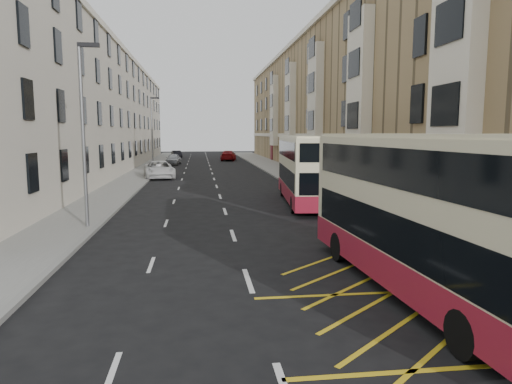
{
  "coord_description": "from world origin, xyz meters",
  "views": [
    {
      "loc": [
        -1.38,
        -8.88,
        4.3
      ],
      "look_at": [
        0.79,
        8.49,
        2.04
      ],
      "focal_mm": 32.0,
      "sensor_mm": 36.0,
      "label": 1
    }
  ],
  "objects": [
    {
      "name": "ground",
      "position": [
        0.0,
        0.0,
        0.0
      ],
      "size": [
        200.0,
        200.0,
        0.0
      ],
      "primitive_type": "plane",
      "color": "black",
      "rests_on": "ground"
    },
    {
      "name": "pavement_right",
      "position": [
        8.0,
        30.0,
        0.07
      ],
      "size": [
        4.0,
        120.0,
        0.15
      ],
      "primitive_type": "cube",
      "color": "slate",
      "rests_on": "ground"
    },
    {
      "name": "pavement_left",
      "position": [
        -7.5,
        30.0,
        0.07
      ],
      "size": [
        3.0,
        120.0,
        0.15
      ],
      "primitive_type": "cube",
      "color": "slate",
      "rests_on": "ground"
    },
    {
      "name": "kerb_right",
      "position": [
        6.0,
        30.0,
        0.07
      ],
      "size": [
        0.25,
        120.0,
        0.15
      ],
      "primitive_type": "cube",
      "color": "gray",
      "rests_on": "ground"
    },
    {
      "name": "kerb_left",
      "position": [
        -6.0,
        30.0,
        0.07
      ],
      "size": [
        0.25,
        120.0,
        0.15
      ],
      "primitive_type": "cube",
      "color": "gray",
      "rests_on": "ground"
    },
    {
      "name": "road_markings",
      "position": [
        0.0,
        45.0,
        0.01
      ],
      "size": [
        10.0,
        110.0,
        0.01
      ],
      "primitive_type": null,
      "color": "silver",
      "rests_on": "ground"
    },
    {
      "name": "terrace_right",
      "position": [
        14.88,
        45.38,
        7.52
      ],
      "size": [
        10.75,
        79.0,
        15.25
      ],
      "color": "#9B825A",
      "rests_on": "ground"
    },
    {
      "name": "terrace_left",
      "position": [
        -13.43,
        45.5,
        6.52
      ],
      "size": [
        9.18,
        79.0,
        13.25
      ],
      "color": "beige",
      "rests_on": "ground"
    },
    {
      "name": "guard_railing",
      "position": [
        6.25,
        5.75,
        0.86
      ],
      "size": [
        0.06,
        6.56,
        1.01
      ],
      "color": "#B7260E",
      "rests_on": "pavement_right"
    },
    {
      "name": "street_lamp_near",
      "position": [
        -6.35,
        12.0,
        4.64
      ],
      "size": [
        0.93,
        0.18,
        8.0
      ],
      "color": "slate",
      "rests_on": "pavement_left"
    },
    {
      "name": "street_lamp_far",
      "position": [
        -6.35,
        42.0,
        4.64
      ],
      "size": [
        0.93,
        0.18,
        8.0
      ],
      "color": "slate",
      "rests_on": "pavement_left"
    },
    {
      "name": "double_decker_front",
      "position": [
        4.53,
        2.32,
        2.18
      ],
      "size": [
        2.98,
        10.85,
        4.29
      ],
      "rotation": [
        0.0,
        0.0,
        0.05
      ],
      "color": "beige",
      "rests_on": "ground"
    },
    {
      "name": "double_decker_rear",
      "position": [
        5.0,
        18.12,
        2.11
      ],
      "size": [
        3.35,
        10.55,
        4.14
      ],
      "rotation": [
        0.0,
        0.0,
        -0.1
      ],
      "color": "beige",
      "rests_on": "ground"
    },
    {
      "name": "pedestrian_far",
      "position": [
        6.65,
        5.79,
        0.93
      ],
      "size": [
        0.98,
        0.61,
        1.56
      ],
      "primitive_type": "imported",
      "rotation": [
        0.0,
        0.0,
        2.87
      ],
      "color": "black",
      "rests_on": "pavement_right"
    },
    {
      "name": "white_van",
      "position": [
        -5.2,
        35.57,
        0.82
      ],
      "size": [
        3.56,
        6.24,
        1.64
      ],
      "primitive_type": "imported",
      "rotation": [
        0.0,
        0.0,
        0.15
      ],
      "color": "silver",
      "rests_on": "ground"
    },
    {
      "name": "car_silver",
      "position": [
        -4.87,
        54.58,
        0.75
      ],
      "size": [
        2.17,
        4.57,
        1.51
      ],
      "primitive_type": "imported",
      "rotation": [
        0.0,
        0.0,
        -0.09
      ],
      "color": "#B0B3B8",
      "rests_on": "ground"
    },
    {
      "name": "car_dark",
      "position": [
        -5.2,
        70.99,
        0.65
      ],
      "size": [
        2.08,
        4.12,
        1.3
      ],
      "primitive_type": "imported",
      "rotation": [
        0.0,
        0.0,
        0.19
      ],
      "color": "black",
      "rests_on": "ground"
    },
    {
      "name": "car_red",
      "position": [
        3.22,
        63.11,
        0.78
      ],
      "size": [
        2.97,
        5.66,
        1.57
      ],
      "primitive_type": "imported",
      "rotation": [
        0.0,
        0.0,
        2.99
      ],
      "color": "maroon",
      "rests_on": "ground"
    }
  ]
}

